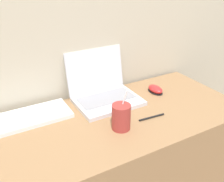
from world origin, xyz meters
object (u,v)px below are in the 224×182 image
at_px(computer_mouse, 155,89).
at_px(pen, 152,117).
at_px(drink_cup, 122,116).
at_px(external_keyboard, 22,119).
at_px(laptop, 103,90).

bearing_deg(computer_mouse, pen, -131.39).
distance_m(drink_cup, pen, 0.17).
bearing_deg(external_keyboard, drink_cup, -36.11).
bearing_deg(pen, laptop, 111.34).
height_order(laptop, computer_mouse, laptop).
xyz_separation_m(drink_cup, pen, (0.16, -0.00, -0.06)).
xyz_separation_m(drink_cup, external_keyboard, (-0.37, 0.27, -0.05)).
bearing_deg(laptop, external_keyboard, -179.08).
bearing_deg(laptop, computer_mouse, -13.84).
distance_m(laptop, computer_mouse, 0.30).
xyz_separation_m(computer_mouse, external_keyboard, (-0.71, 0.06, -0.01)).
bearing_deg(pen, drink_cup, 179.94).
bearing_deg(computer_mouse, drink_cup, -149.10).
distance_m(drink_cup, external_keyboard, 0.46).
relative_size(laptop, drink_cup, 1.81).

